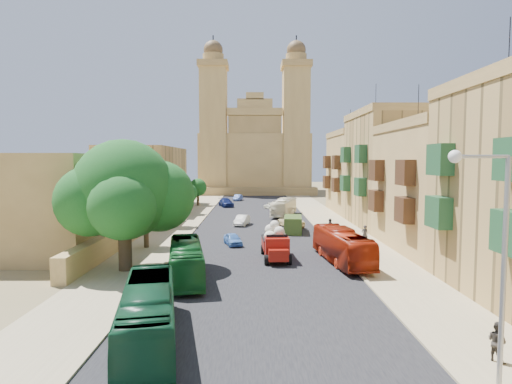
{
  "coord_description": "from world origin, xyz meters",
  "views": [
    {
      "loc": [
        -0.31,
        -26.22,
        7.87
      ],
      "look_at": [
        0.0,
        26.0,
        4.0
      ],
      "focal_mm": 30.0,
      "sensor_mm": 36.0,
      "label": 1
    }
  ],
  "objects_px": {
    "car_white_b": "(271,206)",
    "pedestrian_c": "(330,228)",
    "bus_cream_east": "(284,207)",
    "car_blue_a": "(233,239)",
    "street_tree_b": "(171,199)",
    "car_blue_b": "(238,198)",
    "streetlamp": "(491,240)",
    "street_tree_d": "(198,187)",
    "red_truck": "(275,243)",
    "bus_red_east": "(342,246)",
    "car_white_a": "(242,220)",
    "church": "(255,154)",
    "street_tree_a": "(146,214)",
    "pedestrian_a": "(365,234)",
    "bus_green_south": "(148,314)",
    "bus_green_north": "(186,260)",
    "street_tree_c": "(187,193)",
    "car_cream": "(290,222)",
    "pedestrian_b": "(497,342)",
    "olive_pickup": "(293,225)",
    "car_dkblue": "(226,203)",
    "ficus_tree": "(125,193)"
  },
  "relations": [
    {
      "from": "bus_green_south",
      "to": "bus_green_north",
      "type": "height_order",
      "value": "bus_green_south"
    },
    {
      "from": "car_cream",
      "to": "car_white_b",
      "type": "bearing_deg",
      "value": -102.75
    },
    {
      "from": "street_tree_a",
      "to": "streetlamp",
      "type": "relative_size",
      "value": 0.55
    },
    {
      "from": "red_truck",
      "to": "pedestrian_b",
      "type": "xyz_separation_m",
      "value": [
        7.79,
        -17.46,
        -0.53
      ]
    },
    {
      "from": "bus_cream_east",
      "to": "street_tree_b",
      "type": "bearing_deg",
      "value": 50.86
    },
    {
      "from": "olive_pickup",
      "to": "bus_red_east",
      "type": "bearing_deg",
      "value": -79.74
    },
    {
      "from": "olive_pickup",
      "to": "bus_red_east",
      "type": "xyz_separation_m",
      "value": [
        2.5,
        -13.81,
        0.43
      ]
    },
    {
      "from": "car_blue_a",
      "to": "car_white_b",
      "type": "bearing_deg",
      "value": 64.81
    },
    {
      "from": "church",
      "to": "bus_red_east",
      "type": "bearing_deg",
      "value": -84.87
    },
    {
      "from": "street_tree_b",
      "to": "streetlamp",
      "type": "relative_size",
      "value": 0.59
    },
    {
      "from": "street_tree_c",
      "to": "pedestrian_b",
      "type": "bearing_deg",
      "value": -67.34
    },
    {
      "from": "bus_red_east",
      "to": "car_white_a",
      "type": "height_order",
      "value": "bus_red_east"
    },
    {
      "from": "car_white_b",
      "to": "pedestrian_b",
      "type": "bearing_deg",
      "value": 72.83
    },
    {
      "from": "church",
      "to": "car_blue_b",
      "type": "xyz_separation_m",
      "value": [
        -3.39,
        -21.26,
        -8.93
      ]
    },
    {
      "from": "car_white_b",
      "to": "pedestrian_c",
      "type": "xyz_separation_m",
      "value": [
        5.01,
        -25.79,
        0.43
      ]
    },
    {
      "from": "street_tree_d",
      "to": "pedestrian_a",
      "type": "relative_size",
      "value": 2.78
    },
    {
      "from": "ficus_tree",
      "to": "bus_green_south",
      "type": "bearing_deg",
      "value": -69.56
    },
    {
      "from": "street_tree_b",
      "to": "pedestrian_c",
      "type": "height_order",
      "value": "street_tree_b"
    },
    {
      "from": "street_tree_b",
      "to": "bus_green_north",
      "type": "height_order",
      "value": "street_tree_b"
    },
    {
      "from": "street_tree_d",
      "to": "olive_pickup",
      "type": "relative_size",
      "value": 1.07
    },
    {
      "from": "car_blue_b",
      "to": "pedestrian_a",
      "type": "distance_m",
      "value": 45.41
    },
    {
      "from": "ficus_tree",
      "to": "street_tree_b",
      "type": "height_order",
      "value": "ficus_tree"
    },
    {
      "from": "bus_green_north",
      "to": "car_blue_a",
      "type": "distance_m",
      "value": 11.61
    },
    {
      "from": "bus_green_south",
      "to": "car_blue_b",
      "type": "relative_size",
      "value": 2.59
    },
    {
      "from": "olive_pickup",
      "to": "car_cream",
      "type": "relative_size",
      "value": 1.0
    },
    {
      "from": "street_tree_d",
      "to": "car_blue_b",
      "type": "xyz_separation_m",
      "value": [
        6.61,
        9.35,
        -2.57
      ]
    },
    {
      "from": "olive_pickup",
      "to": "car_blue_b",
      "type": "bearing_deg",
      "value": 101.19
    },
    {
      "from": "car_white_a",
      "to": "car_white_b",
      "type": "bearing_deg",
      "value": 88.53
    },
    {
      "from": "street_tree_b",
      "to": "bus_green_south",
      "type": "height_order",
      "value": "street_tree_b"
    },
    {
      "from": "ficus_tree",
      "to": "red_truck",
      "type": "bearing_deg",
      "value": 17.45
    },
    {
      "from": "bus_cream_east",
      "to": "car_blue_a",
      "type": "distance_m",
      "value": 21.73
    },
    {
      "from": "street_tree_a",
      "to": "pedestrian_a",
      "type": "relative_size",
      "value": 2.67
    },
    {
      "from": "street_tree_d",
      "to": "pedestrian_c",
      "type": "relative_size",
      "value": 2.4
    },
    {
      "from": "street_tree_b",
      "to": "red_truck",
      "type": "xyz_separation_m",
      "value": [
        11.44,
        -16.58,
        -1.95
      ]
    },
    {
      "from": "bus_green_south",
      "to": "bus_red_east",
      "type": "relative_size",
      "value": 0.99
    },
    {
      "from": "bus_green_north",
      "to": "pedestrian_b",
      "type": "xyz_separation_m",
      "value": [
        14.03,
        -11.84,
        -0.44
      ]
    },
    {
      "from": "car_blue_b",
      "to": "pedestrian_c",
      "type": "relative_size",
      "value": 1.81
    },
    {
      "from": "bus_red_east",
      "to": "bus_cream_east",
      "type": "height_order",
      "value": "bus_red_east"
    },
    {
      "from": "church",
      "to": "street_tree_d",
      "type": "xyz_separation_m",
      "value": [
        -10.0,
        -30.61,
        -6.36
      ]
    },
    {
      "from": "streetlamp",
      "to": "car_white_a",
      "type": "height_order",
      "value": "streetlamp"
    },
    {
      "from": "street_tree_d",
      "to": "bus_green_south",
      "type": "distance_m",
      "value": 56.56
    },
    {
      "from": "street_tree_b",
      "to": "car_blue_b",
      "type": "height_order",
      "value": "street_tree_b"
    },
    {
      "from": "streetlamp",
      "to": "car_blue_b",
      "type": "relative_size",
      "value": 2.31
    },
    {
      "from": "olive_pickup",
      "to": "car_dkblue",
      "type": "distance_m",
      "value": 27.79
    },
    {
      "from": "olive_pickup",
      "to": "bus_green_north",
      "type": "height_order",
      "value": "bus_green_north"
    },
    {
      "from": "bus_red_east",
      "to": "church",
      "type": "bearing_deg",
      "value": -91.72
    },
    {
      "from": "ficus_tree",
      "to": "pedestrian_a",
      "type": "height_order",
      "value": "ficus_tree"
    },
    {
      "from": "street_tree_d",
      "to": "red_truck",
      "type": "bearing_deg",
      "value": -74.26
    },
    {
      "from": "street_tree_d",
      "to": "pedestrian_c",
      "type": "distance_m",
      "value": 35.75
    },
    {
      "from": "street_tree_c",
      "to": "bus_cream_east",
      "type": "xyz_separation_m",
      "value": [
        14.0,
        -2.1,
        -1.83
      ]
    }
  ]
}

